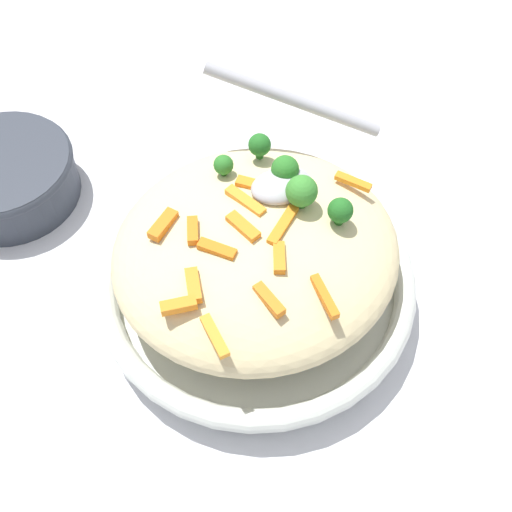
% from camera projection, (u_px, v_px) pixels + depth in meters
% --- Properties ---
extents(ground_plane, '(2.40, 2.40, 0.00)m').
position_uv_depth(ground_plane, '(256.00, 296.00, 0.62)').
color(ground_plane, silver).
extents(serving_bowl, '(0.30, 0.30, 0.05)m').
position_uv_depth(serving_bowl, '(256.00, 283.00, 0.60)').
color(serving_bowl, silver).
rests_on(serving_bowl, ground_plane).
extents(pasta_mound, '(0.26, 0.24, 0.08)m').
position_uv_depth(pasta_mound, '(256.00, 251.00, 0.55)').
color(pasta_mound, beige).
rests_on(pasta_mound, serving_bowl).
extents(carrot_piece_0, '(0.03, 0.03, 0.01)m').
position_uv_depth(carrot_piece_0, '(253.00, 185.00, 0.55)').
color(carrot_piece_0, orange).
rests_on(carrot_piece_0, pasta_mound).
extents(carrot_piece_1, '(0.02, 0.03, 0.01)m').
position_uv_depth(carrot_piece_1, '(269.00, 300.00, 0.48)').
color(carrot_piece_1, orange).
rests_on(carrot_piece_1, pasta_mound).
extents(carrot_piece_2, '(0.01, 0.04, 0.01)m').
position_uv_depth(carrot_piece_2, '(215.00, 336.00, 0.47)').
color(carrot_piece_2, orange).
rests_on(carrot_piece_2, pasta_mound).
extents(carrot_piece_3, '(0.01, 0.04, 0.01)m').
position_uv_depth(carrot_piece_3, '(325.00, 296.00, 0.49)').
color(carrot_piece_3, orange).
rests_on(carrot_piece_3, pasta_mound).
extents(carrot_piece_4, '(0.03, 0.01, 0.01)m').
position_uv_depth(carrot_piece_4, '(179.00, 305.00, 0.48)').
color(carrot_piece_4, orange).
rests_on(carrot_piece_4, pasta_mound).
extents(carrot_piece_5, '(0.03, 0.03, 0.01)m').
position_uv_depth(carrot_piece_5, '(163.00, 225.00, 0.53)').
color(carrot_piece_5, orange).
rests_on(carrot_piece_5, pasta_mound).
extents(carrot_piece_6, '(0.02, 0.03, 0.01)m').
position_uv_depth(carrot_piece_6, '(193.00, 231.00, 0.52)').
color(carrot_piece_6, orange).
rests_on(carrot_piece_6, pasta_mound).
extents(carrot_piece_7, '(0.02, 0.03, 0.01)m').
position_uv_depth(carrot_piece_7, '(279.00, 258.00, 0.50)').
color(carrot_piece_7, orange).
rests_on(carrot_piece_7, pasta_mound).
extents(carrot_piece_8, '(0.02, 0.03, 0.01)m').
position_uv_depth(carrot_piece_8, '(241.00, 223.00, 0.52)').
color(carrot_piece_8, orange).
rests_on(carrot_piece_8, pasta_mound).
extents(carrot_piece_9, '(0.03, 0.04, 0.01)m').
position_uv_depth(carrot_piece_9, '(244.00, 202.00, 0.53)').
color(carrot_piece_9, orange).
rests_on(carrot_piece_9, pasta_mound).
extents(carrot_piece_10, '(0.03, 0.03, 0.01)m').
position_uv_depth(carrot_piece_10, '(353.00, 182.00, 0.55)').
color(carrot_piece_10, orange).
rests_on(carrot_piece_10, pasta_mound).
extents(carrot_piece_11, '(0.03, 0.03, 0.01)m').
position_uv_depth(carrot_piece_11, '(217.00, 249.00, 0.51)').
color(carrot_piece_11, orange).
rests_on(carrot_piece_11, pasta_mound).
extents(carrot_piece_12, '(0.04, 0.04, 0.01)m').
position_uv_depth(carrot_piece_12, '(283.00, 225.00, 0.52)').
color(carrot_piece_12, orange).
rests_on(carrot_piece_12, pasta_mound).
extents(carrot_piece_13, '(0.02, 0.03, 0.01)m').
position_uv_depth(carrot_piece_13, '(193.00, 285.00, 0.49)').
color(carrot_piece_13, orange).
rests_on(carrot_piece_13, pasta_mound).
extents(broccoli_floret_0, '(0.03, 0.03, 0.03)m').
position_uv_depth(broccoli_floret_0, '(302.00, 192.00, 0.52)').
color(broccoli_floret_0, '#377928').
rests_on(broccoli_floret_0, pasta_mound).
extents(broccoli_floret_1, '(0.02, 0.02, 0.03)m').
position_uv_depth(broccoli_floret_1, '(260.00, 145.00, 0.56)').
color(broccoli_floret_1, '#205B1C').
rests_on(broccoli_floret_1, pasta_mound).
extents(broccoli_floret_2, '(0.02, 0.02, 0.02)m').
position_uv_depth(broccoli_floret_2, '(223.00, 165.00, 0.55)').
color(broccoli_floret_2, '#296820').
rests_on(broccoli_floret_2, pasta_mound).
extents(broccoli_floret_3, '(0.02, 0.02, 0.03)m').
position_uv_depth(broccoli_floret_3, '(340.00, 211.00, 0.52)').
color(broccoli_floret_3, '#205B1C').
rests_on(broccoli_floret_3, pasta_mound).
extents(broccoli_floret_4, '(0.02, 0.02, 0.03)m').
position_uv_depth(broccoli_floret_4, '(285.00, 170.00, 0.54)').
color(broccoli_floret_4, '#296820').
rests_on(broccoli_floret_4, pasta_mound).
extents(serving_spoon, '(0.15, 0.14, 0.07)m').
position_uv_depth(serving_spoon, '(286.00, 152.00, 0.55)').
color(serving_spoon, '#B7B7BC').
rests_on(serving_spoon, pasta_mound).
extents(companion_bowl, '(0.15, 0.15, 0.06)m').
position_uv_depth(companion_bowl, '(5.00, 175.00, 0.67)').
color(companion_bowl, '#333842').
rests_on(companion_bowl, ground_plane).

